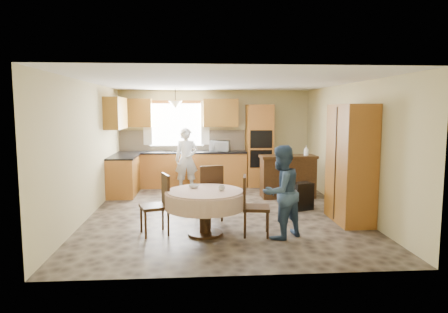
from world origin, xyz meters
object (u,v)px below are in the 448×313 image
Objects in this scene: oven_tower at (259,146)px; chair_left at (159,201)px; chair_right at (251,203)px; chair_back at (210,190)px; person_dining at (281,192)px; sideboard at (288,178)px; person_sink at (187,160)px; dining_table at (205,200)px; cupboard at (351,164)px.

oven_tower reaches higher than chair_left.
oven_tower is 2.22× the size of chair_right.
chair_back reaches higher than chair_left.
oven_tower is 4.58m from chair_left.
chair_left is 0.67× the size of person_dining.
sideboard is 2.96m from chair_right.
oven_tower is at bearing 11.57° from person_sink.
person_sink is at bearing 25.21° from chair_right.
dining_table is at bearing -45.38° from person_dining.
sideboard is 1.00× the size of dining_table.
chair_back is at bearing -113.34° from oven_tower.
chair_back is 2.74m from person_sink.
cupboard reaches higher than person_sink.
chair_left reaches higher than sideboard.
chair_left is (-0.73, 0.11, -0.03)m from dining_table.
person_dining reaches higher than chair_right.
dining_table is 3.52m from person_sink.
cupboard reaches higher than dining_table.
chair_back is 1.08m from chair_right.
chair_back is at bearing 111.06° from chair_left.
chair_back is (0.85, 0.70, 0.03)m from chair_left.
chair_left is 1.48m from chair_right.
dining_table is at bearing -167.13° from cupboard.
chair_back is at bearing 174.95° from cupboard.
chair_left is 3.41m from person_sink.
person_sink reaches higher than chair_back.
oven_tower is 3.63m from cupboard.
dining_table is at bearing 92.75° from chair_right.
person_sink is at bearing 157.53° from sideboard.
chair_right is (-1.22, -2.69, 0.08)m from sideboard.
person_sink is at bearing 155.36° from chair_left.
cupboard is 2.06× the size of chair_back.
chair_back is at bearing 43.31° from chair_right.
oven_tower is at bearing 104.83° from sideboard.
person_dining is at bearing 61.35° from chair_left.
person_sink is at bearing -92.35° from chair_back.
chair_left is 1.94m from person_dining.
chair_right is at bearing -160.42° from cupboard.
cupboard is at bearing 175.81° from person_dining.
person_dining is (1.05, -1.04, 0.16)m from chair_back.
oven_tower is 1.02× the size of cupboard.
dining_table is (-1.95, -2.62, 0.11)m from sideboard.
person_dining reaches higher than sideboard.
person_sink is at bearing 135.42° from cupboard.
cupboard reaches higher than sideboard.
sideboard is 1.31× the size of chair_left.
chair_right is 3.74m from person_sink.
chair_back reaches higher than chair_right.
oven_tower is at bearing -128.88° from person_dining.
chair_left is at bearing -101.46° from person_sink.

